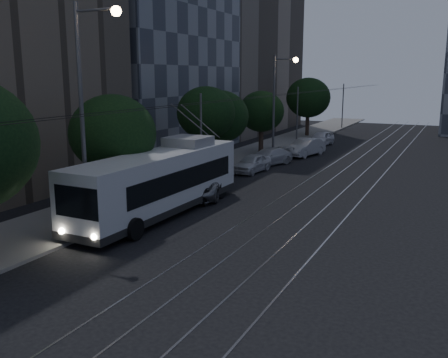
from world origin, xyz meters
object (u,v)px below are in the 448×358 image
at_px(car_white_b, 268,157).
at_px(car_white_c, 305,147).
at_px(pickup_silver, 200,181).
at_px(car_white_a, 252,163).
at_px(car_white_d, 321,138).
at_px(trolleybus, 161,182).
at_px(streetlamp_near, 88,97).
at_px(streetlamp_far, 278,96).

xyz_separation_m(car_white_b, car_white_c, (1.33, 5.73, 0.12)).
bearing_deg(car_white_b, pickup_silver, -67.82).
height_order(car_white_a, car_white_d, car_white_d).
relative_size(trolleybus, car_white_c, 2.66).
xyz_separation_m(car_white_c, streetlamp_near, (-2.42, -25.52, 5.36)).
bearing_deg(streetlamp_far, trolleybus, -87.94).
height_order(trolleybus, car_white_a, trolleybus).
xyz_separation_m(trolleybus, car_white_a, (-0.20, 12.69, -1.05)).
bearing_deg(streetlamp_far, car_white_d, 82.06).
xyz_separation_m(pickup_silver, car_white_a, (0.00, 8.09, -0.18)).
distance_m(car_white_c, streetlamp_far, 5.43).
bearing_deg(car_white_a, car_white_d, 92.59).
distance_m(car_white_c, car_white_d, 7.30).
distance_m(trolleybus, streetlamp_near, 5.90).
distance_m(pickup_silver, streetlamp_far, 15.63).
bearing_deg(pickup_silver, car_white_b, 74.95).
bearing_deg(trolleybus, streetlamp_far, 93.38).
height_order(car_white_c, streetlamp_far, streetlamp_far).
bearing_deg(car_white_d, pickup_silver, -87.52).
height_order(car_white_a, car_white_c, car_white_c).
height_order(pickup_silver, car_white_b, pickup_silver).
bearing_deg(streetlamp_near, streetlamp_far, 88.57).
xyz_separation_m(car_white_a, car_white_c, (1.33, 9.14, 0.10)).
bearing_deg(car_white_a, car_white_b, 95.48).
distance_m(car_white_b, car_white_c, 5.88).
bearing_deg(car_white_c, streetlamp_far, -115.73).
height_order(car_white_b, streetlamp_far, streetlamp_far).
height_order(trolleybus, streetlamp_far, streetlamp_far).
distance_m(car_white_b, car_white_d, 13.04).
height_order(trolleybus, streetlamp_near, streetlamp_near).
height_order(pickup_silver, car_white_c, pickup_silver).
xyz_separation_m(car_white_b, streetlamp_near, (-1.08, -19.80, 5.48)).
height_order(car_white_a, car_white_b, car_white_a).
distance_m(trolleybus, car_white_a, 12.74).
relative_size(streetlamp_near, streetlamp_far, 1.16).
bearing_deg(car_white_a, trolleybus, -83.62).
bearing_deg(car_white_d, car_white_a, -88.48).
bearing_deg(car_white_c, pickup_silver, -81.11).
bearing_deg(car_white_a, streetlamp_far, 99.67).
distance_m(pickup_silver, car_white_c, 17.28).
bearing_deg(car_white_d, trolleybus, -86.83).
relative_size(car_white_d, streetlamp_near, 0.42).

